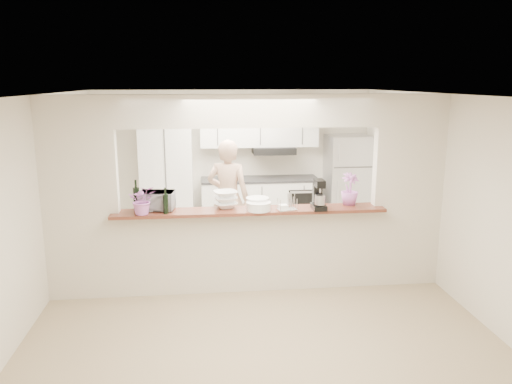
{
  "coord_description": "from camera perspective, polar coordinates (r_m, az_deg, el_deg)",
  "views": [
    {
      "loc": [
        -0.59,
        -6.05,
        2.66
      ],
      "look_at": [
        0.11,
        0.3,
        1.23
      ],
      "focal_mm": 35.0,
      "sensor_mm": 36.0,
      "label": 1
    }
  ],
  "objects": [
    {
      "name": "flower_left",
      "position": [
        6.1,
        -12.84,
        -0.89
      ],
      "size": [
        0.36,
        0.32,
        0.36
      ],
      "primitive_type": "imported",
      "rotation": [
        0.0,
        0.0,
        0.16
      ],
      "color": "pink",
      "rests_on": "bar_counter"
    },
    {
      "name": "plate_stack_a",
      "position": [
        6.27,
        0.17,
        -1.23
      ],
      "size": [
        0.29,
        0.29,
        0.13
      ],
      "color": "white",
      "rests_on": "bar_counter"
    },
    {
      "name": "plate_stack_b",
      "position": [
        6.15,
        0.31,
        -1.63
      ],
      "size": [
        0.31,
        0.31,
        0.11
      ],
      "color": "white",
      "rests_on": "bar_counter"
    },
    {
      "name": "toaster_oven",
      "position": [
        6.29,
        -11.26,
        -0.98
      ],
      "size": [
        0.45,
        0.33,
        0.23
      ],
      "primitive_type": "imported",
      "rotation": [
        0.0,
        0.0,
        -0.13
      ],
      "color": "#AEADB3",
      "rests_on": "bar_counter"
    },
    {
      "name": "kitchen_cabinets",
      "position": [
        8.94,
        -3.62,
        1.73
      ],
      "size": [
        3.15,
        0.62,
        2.25
      ],
      "color": "silver",
      "rests_on": "floor"
    },
    {
      "name": "floor",
      "position": [
        6.63,
        -0.7,
        -11.02
      ],
      "size": [
        6.0,
        6.0,
        0.0
      ],
      "primitive_type": "plane",
      "color": "tan",
      "rests_on": "ground"
    },
    {
      "name": "tile_overlay",
      "position": [
        8.07,
        -1.79,
        -6.59
      ],
      "size": [
        5.0,
        2.9,
        0.01
      ],
      "primitive_type": "cube",
      "color": "beige",
      "rests_on": "floor"
    },
    {
      "name": "bar_counter",
      "position": [
        6.42,
        -0.71,
        -6.32
      ],
      "size": [
        3.4,
        0.38,
        1.09
      ],
      "color": "beige",
      "rests_on": "floor"
    },
    {
      "name": "wine_bottle_b",
      "position": [
        6.09,
        -10.28,
        -1.3
      ],
      "size": [
        0.06,
        0.06,
        0.32
      ],
      "color": "black",
      "rests_on": "bar_counter"
    },
    {
      "name": "refrigerator",
      "position": [
        9.27,
        10.36,
        1.16
      ],
      "size": [
        0.75,
        0.7,
        1.7
      ],
      "primitive_type": "cube",
      "color": "#BCBCC1",
      "rests_on": "floor"
    },
    {
      "name": "serving_bowls",
      "position": [
        6.28,
        -3.5,
        -0.88
      ],
      "size": [
        0.36,
        0.36,
        0.21
      ],
      "primitive_type": "imported",
      "rotation": [
        0.0,
        0.0,
        0.27
      ],
      "color": "white",
      "rests_on": "bar_counter"
    },
    {
      "name": "stand_mixer",
      "position": [
        6.24,
        7.18,
        -0.44
      ],
      "size": [
        0.16,
        0.26,
        0.38
      ],
      "color": "black",
      "rests_on": "bar_counter"
    },
    {
      "name": "tan_bowl",
      "position": [
        6.24,
        -0.25,
        -1.59
      ],
      "size": [
        0.16,
        0.16,
        0.07
      ],
      "primitive_type": "cylinder",
      "color": "beige",
      "rests_on": "bar_counter"
    },
    {
      "name": "flower_right",
      "position": [
        6.53,
        10.66,
        0.34
      ],
      "size": [
        0.28,
        0.28,
        0.41
      ],
      "primitive_type": "imported",
      "rotation": [
        0.0,
        0.0,
        0.23
      ],
      "color": "#D874D4",
      "rests_on": "bar_counter"
    },
    {
      "name": "partition",
      "position": [
        6.19,
        -0.74,
        1.66
      ],
      "size": [
        5.0,
        0.15,
        2.5
      ],
      "color": "beige",
      "rests_on": "floor"
    },
    {
      "name": "person",
      "position": [
        7.64,
        -3.19,
        -0.73
      ],
      "size": [
        0.76,
        0.61,
        1.79
      ],
      "primitive_type": "imported",
      "rotation": [
        0.0,
        0.0,
        2.82
      ],
      "color": "tan",
      "rests_on": "floor"
    },
    {
      "name": "wine_bottle_a",
      "position": [
        6.33,
        -13.51,
        -0.7
      ],
      "size": [
        0.08,
        0.08,
        0.38
      ],
      "color": "black",
      "rests_on": "bar_counter"
    },
    {
      "name": "red_bowl",
      "position": [
        6.27,
        0.91,
        -1.54
      ],
      "size": [
        0.15,
        0.15,
        0.07
      ],
      "primitive_type": "cylinder",
      "color": "maroon",
      "rests_on": "bar_counter"
    },
    {
      "name": "utensil_caddy",
      "position": [
        6.17,
        3.57,
        -1.26
      ],
      "size": [
        0.26,
        0.18,
        0.22
      ],
      "color": "silver",
      "rests_on": "bar_counter"
    }
  ]
}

